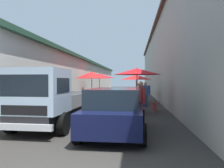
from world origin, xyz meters
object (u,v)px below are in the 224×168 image
object	(u,v)px
hatchback_car	(115,111)
delivery_truck	(46,100)
fruit_stall_mid_lane	(136,81)
fruit_stall_far_right	(99,78)
vendor_by_crates	(140,99)
fruit_stall_near_right	(92,79)
vendor_in_shade	(145,93)
parked_scooter	(54,107)
plastic_stool	(155,105)
fruit_stall_near_left	(136,79)

from	to	relation	value
hatchback_car	delivery_truck	world-z (taller)	delivery_truck
hatchback_car	delivery_truck	size ratio (longest dim) A/B	0.79
fruit_stall_mid_lane	fruit_stall_far_right	distance (m)	4.07
hatchback_car	vendor_by_crates	xyz separation A→B (m)	(1.58, -0.83, 0.23)
fruit_stall_near_right	delivery_truck	distance (m)	7.12
fruit_stall_far_right	vendor_by_crates	world-z (taller)	fruit_stall_far_right
vendor_in_shade	fruit_stall_mid_lane	bearing A→B (deg)	11.09
hatchback_car	parked_scooter	size ratio (longest dim) A/B	2.34
vendor_in_shade	parked_scooter	bearing A→B (deg)	133.90
vendor_in_shade	plastic_stool	bearing A→B (deg)	-165.09
plastic_stool	fruit_stall_mid_lane	bearing A→B (deg)	12.51
parked_scooter	delivery_truck	bearing A→B (deg)	-164.41
vendor_by_crates	vendor_in_shade	distance (m)	5.77
fruit_stall_near_left	hatchback_car	xyz separation A→B (m)	(-4.66, 0.69, -1.05)
hatchback_car	fruit_stall_near_right	bearing A→B (deg)	16.67
fruit_stall_near_left	fruit_stall_mid_lane	bearing A→B (deg)	-0.15
fruit_stall_near_left	vendor_by_crates	size ratio (longest dim) A/B	1.45
fruit_stall_near_right	vendor_in_shade	xyz separation A→B (m)	(-0.07, -3.50, -0.85)
fruit_stall_near_right	delivery_truck	size ratio (longest dim) A/B	0.47
fruit_stall_near_right	vendor_by_crates	world-z (taller)	fruit_stall_near_right
delivery_truck	vendor_in_shade	xyz separation A→B (m)	(7.01, -3.69, -0.12)
fruit_stall_near_right	hatchback_car	bearing A→B (deg)	-163.33
fruit_stall_near_left	parked_scooter	size ratio (longest dim) A/B	1.44
fruit_stall_far_right	vendor_by_crates	xyz separation A→B (m)	(-11.07, -3.41, -0.94)
fruit_stall_mid_lane	plastic_stool	distance (m)	4.92
fruit_stall_near_left	vendor_by_crates	xyz separation A→B (m)	(-3.09, -0.14, -0.81)
delivery_truck	plastic_stool	distance (m)	6.78
delivery_truck	vendor_in_shade	bearing A→B (deg)	-27.79
fruit_stall_near_left	parked_scooter	bearing A→B (deg)	112.71
fruit_stall_mid_lane	hatchback_car	bearing A→B (deg)	176.06
hatchback_car	vendor_in_shade	size ratio (longest dim) A/B	2.46
parked_scooter	fruit_stall_near_right	bearing A→B (deg)	-12.39
fruit_stall_mid_lane	vendor_in_shade	distance (m)	3.07
fruit_stall_near_right	plastic_stool	distance (m)	4.56
hatchback_car	parked_scooter	world-z (taller)	hatchback_car
delivery_truck	vendor_by_crates	xyz separation A→B (m)	(1.26, -3.25, -0.07)
fruit_stall_mid_lane	vendor_by_crates	distance (m)	8.71
vendor_in_shade	fruit_stall_far_right	bearing A→B (deg)	35.91
fruit_stall_far_right	parked_scooter	xyz separation A→B (m)	(-9.61, 0.60, -1.46)
vendor_by_crates	parked_scooter	world-z (taller)	vendor_by_crates
fruit_stall_near_right	vendor_by_crates	size ratio (longest dim) A/B	1.41
delivery_truck	hatchback_car	bearing A→B (deg)	-97.55
hatchback_car	parked_scooter	distance (m)	4.41
delivery_truck	plastic_stool	size ratio (longest dim) A/B	11.47
fruit_stall_near_right	parked_scooter	distance (m)	4.65
fruit_stall_near_right	vendor_by_crates	xyz separation A→B (m)	(-5.83, -3.05, -0.80)
fruit_stall_near_right	plastic_stool	bearing A→B (deg)	-114.16
parked_scooter	fruit_stall_near_left	bearing A→B (deg)	-67.29
vendor_by_crates	parked_scooter	size ratio (longest dim) A/B	0.99
delivery_truck	fruit_stall_mid_lane	bearing A→B (deg)	-17.44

